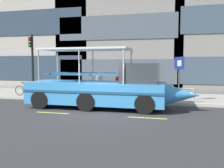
# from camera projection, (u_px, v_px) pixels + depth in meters

# --- Properties ---
(ground_plane) EXTENTS (120.00, 120.00, 0.00)m
(ground_plane) POSITION_uv_depth(u_px,v_px,m) (101.00, 113.00, 12.49)
(ground_plane) COLOR #2B2B2D
(sidewalk) EXTENTS (32.00, 4.80, 0.18)m
(sidewalk) POSITION_uv_depth(u_px,v_px,m) (123.00, 97.00, 17.90)
(sidewalk) COLOR gray
(sidewalk) RESTS_ON ground_plane
(curb_edge) EXTENTS (32.00, 0.18, 0.18)m
(curb_edge) POSITION_uv_depth(u_px,v_px,m) (115.00, 102.00, 15.49)
(curb_edge) COLOR #B2ADA3
(curb_edge) RESTS_ON ground_plane
(lane_centreline) EXTENTS (25.80, 0.12, 0.01)m
(lane_centreline) POSITION_uv_depth(u_px,v_px,m) (97.00, 115.00, 11.84)
(lane_centreline) COLOR #DBD64C
(lane_centreline) RESTS_ON ground_plane
(curb_guardrail) EXTENTS (11.28, 0.09, 0.85)m
(curb_guardrail) POSITION_uv_depth(u_px,v_px,m) (104.00, 90.00, 15.97)
(curb_guardrail) COLOR #9EA0A8
(curb_guardrail) RESTS_ON sidewalk
(traffic_light_pole) EXTENTS (0.24, 0.46, 4.40)m
(traffic_light_pole) POSITION_uv_depth(u_px,v_px,m) (32.00, 59.00, 17.57)
(traffic_light_pole) COLOR black
(traffic_light_pole) RESTS_ON sidewalk
(parking_sign) EXTENTS (0.60, 0.12, 2.73)m
(parking_sign) POSITION_uv_depth(u_px,v_px,m) (179.00, 71.00, 15.19)
(parking_sign) COLOR #4C4F54
(parking_sign) RESTS_ON sidewalk
(leaned_bicycle) EXTENTS (1.74, 0.46, 0.96)m
(leaned_bicycle) POSITION_uv_depth(u_px,v_px,m) (26.00, 90.00, 17.75)
(leaned_bicycle) COLOR black
(leaned_bicycle) RESTS_ON sidewalk
(duck_tour_boat) EXTENTS (9.62, 2.64, 3.36)m
(duck_tour_boat) POSITION_uv_depth(u_px,v_px,m) (106.00, 89.00, 13.73)
(duck_tour_boat) COLOR #388CD1
(duck_tour_boat) RESTS_ON ground_plane
(pedestrian_near_bow) EXTENTS (0.46, 0.26, 1.64)m
(pedestrian_near_bow) POSITION_uv_depth(u_px,v_px,m) (154.00, 83.00, 16.60)
(pedestrian_near_bow) COLOR #1E2338
(pedestrian_near_bow) RESTS_ON sidewalk
(pedestrian_mid_left) EXTENTS (0.26, 0.50, 1.77)m
(pedestrian_mid_left) POSITION_uv_depth(u_px,v_px,m) (117.00, 82.00, 16.33)
(pedestrian_mid_left) COLOR #47423D
(pedestrian_mid_left) RESTS_ON sidewalk
(pedestrian_mid_right) EXTENTS (0.35, 0.41, 1.73)m
(pedestrian_mid_right) POSITION_uv_depth(u_px,v_px,m) (99.00, 82.00, 17.37)
(pedestrian_mid_right) COLOR #1E2338
(pedestrian_mid_right) RESTS_ON sidewalk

